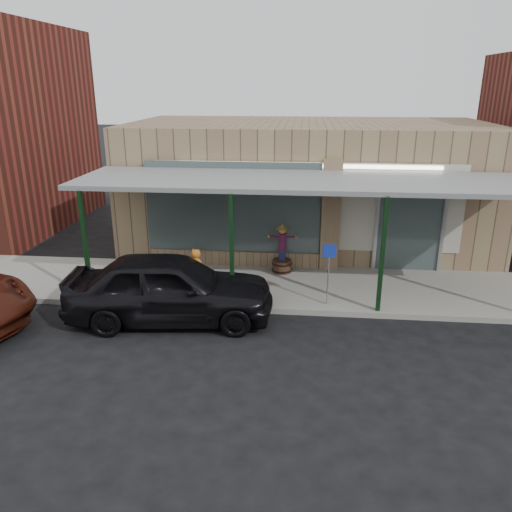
# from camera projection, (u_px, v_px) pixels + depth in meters

# --- Properties ---
(ground) EXTENTS (120.00, 120.00, 0.00)m
(ground) POSITION_uv_depth(u_px,v_px,m) (303.00, 357.00, 10.46)
(ground) COLOR black
(ground) RESTS_ON ground
(sidewalk) EXTENTS (40.00, 3.20, 0.15)m
(sidewalk) POSITION_uv_depth(u_px,v_px,m) (304.00, 288.00, 13.82)
(sidewalk) COLOR gray
(sidewalk) RESTS_ON ground
(storefront) EXTENTS (12.00, 6.25, 4.20)m
(storefront) POSITION_uv_depth(u_px,v_px,m) (307.00, 184.00, 17.45)
(storefront) COLOR #8F7A57
(storefront) RESTS_ON ground
(awning) EXTENTS (12.00, 3.00, 3.04)m
(awning) POSITION_uv_depth(u_px,v_px,m) (308.00, 183.00, 12.82)
(awning) COLOR gray
(awning) RESTS_ON ground
(block_buildings_near) EXTENTS (61.00, 8.00, 8.00)m
(block_buildings_near) POSITION_uv_depth(u_px,v_px,m) (366.00, 133.00, 17.69)
(block_buildings_near) COLOR maroon
(block_buildings_near) RESTS_ON ground
(barrel_scarecrow) EXTENTS (0.89, 0.65, 1.46)m
(barrel_scarecrow) POSITION_uv_depth(u_px,v_px,m) (282.00, 256.00, 14.61)
(barrel_scarecrow) COLOR #4B2E1E
(barrel_scarecrow) RESTS_ON sidewalk
(barrel_pumpkin) EXTENTS (0.70, 0.70, 0.72)m
(barrel_pumpkin) POSITION_uv_depth(u_px,v_px,m) (177.00, 276.00, 13.72)
(barrel_pumpkin) COLOR #4B2E1E
(barrel_pumpkin) RESTS_ON sidewalk
(handicap_sign) EXTENTS (0.33, 0.04, 1.58)m
(handicap_sign) POSITION_uv_depth(u_px,v_px,m) (329.00, 266.00, 12.28)
(handicap_sign) COLOR gray
(handicap_sign) RESTS_ON sidewalk
(parked_sedan) EXTENTS (5.07, 2.45, 1.67)m
(parked_sedan) POSITION_uv_depth(u_px,v_px,m) (170.00, 288.00, 11.86)
(parked_sedan) COLOR black
(parked_sedan) RESTS_ON ground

